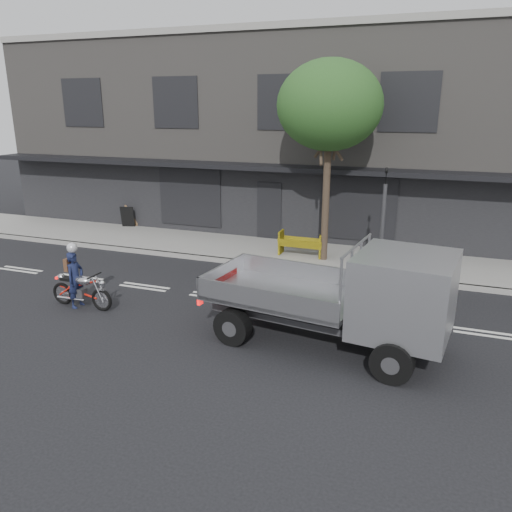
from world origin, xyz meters
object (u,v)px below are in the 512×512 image
at_px(street_tree, 330,106).
at_px(flatbed_ute, 379,295).
at_px(construction_barrier, 299,245).
at_px(sandwich_board, 127,217).
at_px(motorcycle, 81,289).
at_px(rider, 76,280).
at_px(traffic_light_pole, 382,227).

xyz_separation_m(street_tree, flatbed_ute, (2.55, -6.21, -3.85)).
xyz_separation_m(street_tree, construction_barrier, (-0.86, -0.07, -4.68)).
height_order(construction_barrier, sandwich_board, sandwich_board).
distance_m(flatbed_ute, sandwich_board, 14.22).
bearing_deg(motorcycle, street_tree, 50.46).
distance_m(street_tree, flatbed_ute, 7.74).
relative_size(street_tree, rider, 4.36).
relative_size(flatbed_ute, construction_barrier, 3.52).
bearing_deg(construction_barrier, traffic_light_pole, -15.22).
bearing_deg(rider, construction_barrier, -35.86).
height_order(street_tree, rider, street_tree).
distance_m(street_tree, sandwich_board, 10.45).
bearing_deg(construction_barrier, street_tree, 4.78).
bearing_deg(street_tree, sandwich_board, 168.90).
bearing_deg(motorcycle, rider, -178.58).
bearing_deg(sandwich_board, rider, -80.69).
distance_m(motorcycle, sandwich_board, 8.82).
relative_size(motorcycle, flatbed_ute, 0.35).
bearing_deg(motorcycle, traffic_light_pole, 37.25).
xyz_separation_m(traffic_light_pole, motorcycle, (-7.33, -5.29, -1.14)).
xyz_separation_m(construction_barrier, sandwich_board, (-8.31, 1.87, 0.01)).
height_order(street_tree, flatbed_ute, street_tree).
bearing_deg(street_tree, traffic_light_pole, -23.03).
relative_size(street_tree, flatbed_ute, 1.20).
distance_m(motorcycle, rider, 0.30).
relative_size(rider, sandwich_board, 1.69).
distance_m(flatbed_ute, construction_barrier, 7.07).
bearing_deg(flatbed_ute, street_tree, 119.67).
height_order(rider, flatbed_ute, flatbed_ute).
distance_m(street_tree, rider, 9.38).
xyz_separation_m(traffic_light_pole, sandwich_board, (-11.17, 2.65, -1.04)).
height_order(flatbed_ute, construction_barrier, flatbed_ute).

